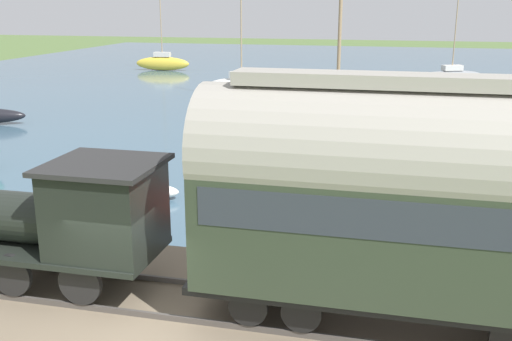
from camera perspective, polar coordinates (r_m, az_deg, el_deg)
name	(u,v)px	position (r m, az deg, el deg)	size (l,w,h in m)	color
harbor_water	(344,78)	(54.28, 8.41, 8.70)	(80.00, 80.00, 0.01)	#426075
rail_embankment	(150,308)	(13.27, -10.11, -12.79)	(5.51, 56.00, 0.62)	#756651
steam_locomotive	(51,215)	(13.46, -18.93, -4.06)	(2.14, 6.33, 2.95)	black
passenger_coach	(411,194)	(11.12, 14.56, -2.15)	(2.43, 8.11, 4.73)	black
sailboat_white	(242,88)	(41.58, -1.38, 7.89)	(2.46, 5.68, 9.56)	white
sailboat_gray	(452,74)	(54.67, 18.14, 8.71)	(3.62, 5.65, 8.37)	gray
sailboat_yellow	(163,63)	(60.49, -8.89, 10.12)	(1.29, 5.45, 8.87)	gold
sailboat_red	(333,206)	(18.14, 7.37, -3.38)	(4.85, 6.39, 6.96)	#B72D23
rowboat_off_pier	(147,191)	(20.91, -10.30, -1.95)	(1.07, 2.29, 0.52)	silver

